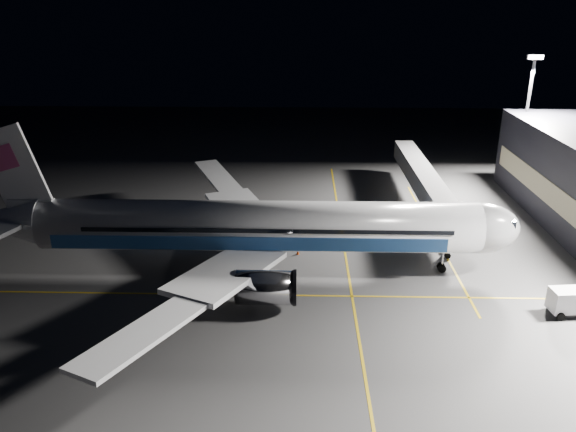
% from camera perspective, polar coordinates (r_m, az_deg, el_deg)
% --- Properties ---
extents(ground, '(200.00, 200.00, 0.00)m').
position_cam_1_polar(ground, '(64.10, -2.89, -5.38)').
color(ground, '#4C4C4F').
rests_on(ground, ground).
extents(guide_line_main, '(0.25, 80.00, 0.01)m').
position_cam_1_polar(guide_line_main, '(64.14, 6.09, -5.46)').
color(guide_line_main, gold).
rests_on(guide_line_main, ground).
extents(guide_line_cross, '(70.00, 0.25, 0.01)m').
position_cam_1_polar(guide_line_cross, '(58.82, -3.32, -8.01)').
color(guide_line_cross, gold).
rests_on(guide_line_cross, ground).
extents(guide_line_side, '(0.25, 40.00, 0.01)m').
position_cam_1_polar(guide_line_side, '(75.01, 14.71, -1.96)').
color(guide_line_side, gold).
rests_on(guide_line_side, ground).
extents(airliner, '(61.48, 54.22, 16.64)m').
position_cam_1_polar(airliner, '(62.04, -3.97, -1.10)').
color(airliner, silver).
rests_on(airliner, ground).
extents(jet_bridge, '(3.60, 34.40, 6.30)m').
position_cam_1_polar(jet_bridge, '(80.80, 13.80, 3.28)').
color(jet_bridge, '#B2B2B7').
rests_on(jet_bridge, ground).
extents(floodlight_mast_north, '(2.40, 0.68, 20.70)m').
position_cam_1_polar(floodlight_mast_north, '(97.18, 23.13, 9.95)').
color(floodlight_mast_north, '#59595E').
rests_on(floodlight_mast_north, ground).
extents(service_truck, '(5.41, 2.72, 2.67)m').
position_cam_1_polar(service_truck, '(61.48, 27.21, -7.68)').
color(service_truck, silver).
rests_on(service_truck, ground).
extents(baggage_tug, '(2.87, 2.64, 1.68)m').
position_cam_1_polar(baggage_tug, '(78.78, -9.92, 0.18)').
color(baggage_tug, black).
rests_on(baggage_tug, ground).
extents(safety_cone_a, '(0.41, 0.41, 0.62)m').
position_cam_1_polar(safety_cone_a, '(72.99, -2.26, -1.64)').
color(safety_cone_a, '#EE450A').
rests_on(safety_cone_a, ground).
extents(safety_cone_b, '(0.43, 0.43, 0.64)m').
position_cam_1_polar(safety_cone_b, '(71.62, -7.08, -2.25)').
color(safety_cone_b, '#EE450A').
rests_on(safety_cone_b, ground).
extents(safety_cone_c, '(0.38, 0.38, 0.56)m').
position_cam_1_polar(safety_cone_c, '(67.40, 1.01, -3.69)').
color(safety_cone_c, '#EE450A').
rests_on(safety_cone_c, ground).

